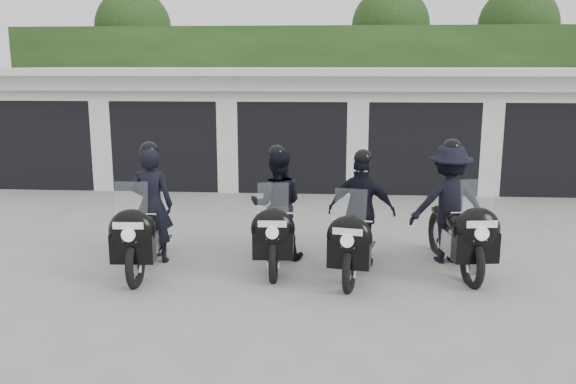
# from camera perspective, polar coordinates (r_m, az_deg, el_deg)

# --- Properties ---
(ground) EXTENTS (80.00, 80.00, 0.00)m
(ground) POSITION_cam_1_polar(r_m,az_deg,el_deg) (9.50, -1.83, -6.94)
(ground) COLOR gray
(ground) RESTS_ON ground
(garage_block) EXTENTS (16.40, 6.80, 2.96)m
(garage_block) POSITION_cam_1_polar(r_m,az_deg,el_deg) (17.10, 0.96, 6.38)
(garage_block) COLOR silver
(garage_block) RESTS_ON ground
(background_vegetation) EXTENTS (20.00, 3.90, 5.80)m
(background_vegetation) POSITION_cam_1_polar(r_m,az_deg,el_deg) (21.87, 2.69, 11.10)
(background_vegetation) COLOR #193513
(background_vegetation) RESTS_ON ground
(police_bike_a) EXTENTS (0.74, 2.26, 1.97)m
(police_bike_a) POSITION_cam_1_polar(r_m,az_deg,el_deg) (9.45, -13.06, -2.42)
(police_bike_a) COLOR black
(police_bike_a) RESTS_ON ground
(police_bike_b) EXTENTS (0.88, 2.17, 1.89)m
(police_bike_b) POSITION_cam_1_polar(r_m,az_deg,el_deg) (9.50, -1.09, -1.94)
(police_bike_b) COLOR black
(police_bike_b) RESTS_ON ground
(police_bike_c) EXTENTS (1.12, 2.14, 1.88)m
(police_bike_c) POSITION_cam_1_polar(r_m,az_deg,el_deg) (9.14, 6.72, -2.56)
(police_bike_c) COLOR black
(police_bike_c) RESTS_ON ground
(police_bike_d) EXTENTS (1.28, 2.30, 2.01)m
(police_bike_d) POSITION_cam_1_polar(r_m,az_deg,el_deg) (9.67, 15.13, -1.74)
(police_bike_d) COLOR black
(police_bike_d) RESTS_ON ground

